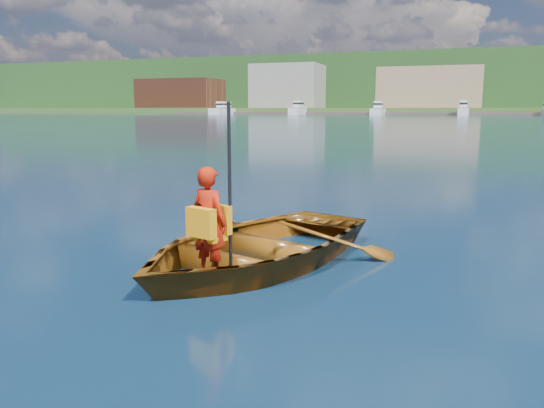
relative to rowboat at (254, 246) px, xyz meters
The scene contains 8 objects.
ground 1.23m from the rowboat, 140.28° to the left, with size 600.00×600.00×0.00m.
rowboat is the anchor object (origin of this frame).
child_paddler 1.02m from the rowboat, 98.90° to the right, with size 0.49×0.42×1.79m.
shoreline 237.60m from the rowboat, 90.22° to the left, with size 400.00×140.00×22.00m.
dock 148.81m from the rowboat, 91.28° to the left, with size 160.05×8.14×0.80m.
waterfront_buildings 166.17m from the rowboat, 92.99° to the left, with size 202.00×16.00×14.00m.
marina_yachts 144.43m from the rowboat, 86.12° to the left, with size 141.52×13.79×4.37m.
hillside_trees 223.49m from the rowboat, 91.07° to the left, with size 263.58×77.61×23.08m.
Camera 1 is at (3.10, -6.47, 1.83)m, focal length 35.00 mm.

